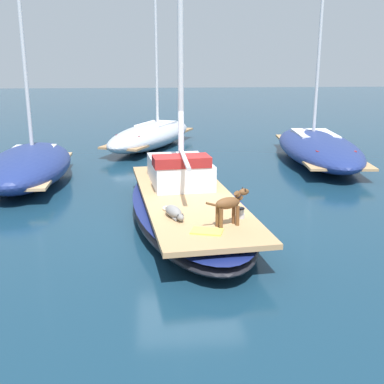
% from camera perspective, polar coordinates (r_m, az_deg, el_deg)
% --- Properties ---
extents(ground_plane, '(120.00, 120.00, 0.00)m').
position_cam_1_polar(ground_plane, '(11.17, -0.48, -3.65)').
color(ground_plane, '#143347').
extents(sailboat_main, '(3.20, 7.45, 0.66)m').
position_cam_1_polar(sailboat_main, '(11.07, -0.49, -2.01)').
color(sailboat_main, black).
rests_on(sailboat_main, ground).
extents(mast_main, '(0.14, 2.27, 7.35)m').
position_cam_1_polar(mast_main, '(11.31, -1.33, 17.02)').
color(mast_main, silver).
rests_on(mast_main, sailboat_main).
extents(cabin_house, '(1.61, 2.35, 0.84)m').
position_cam_1_polar(cabin_house, '(11.96, -1.51, 2.63)').
color(cabin_house, silver).
rests_on(cabin_house, sailboat_main).
extents(dog_grey, '(0.43, 0.93, 0.22)m').
position_cam_1_polar(dog_grey, '(9.41, -2.15, -2.42)').
color(dog_grey, gray).
rests_on(dog_grey, sailboat_main).
extents(dog_brown, '(0.89, 0.45, 0.70)m').
position_cam_1_polar(dog_brown, '(8.87, 4.55, -1.44)').
color(dog_brown, brown).
rests_on(dog_brown, sailboat_main).
extents(deck_winch, '(0.16, 0.16, 0.21)m').
position_cam_1_polar(deck_winch, '(9.41, 5.84, -2.54)').
color(deck_winch, '#B7B7BC').
rests_on(deck_winch, sailboat_main).
extents(coiled_rope, '(0.32, 0.32, 0.04)m').
position_cam_1_polar(coiled_rope, '(9.94, -2.64, -1.96)').
color(coiled_rope, beige).
rests_on(coiled_rope, sailboat_main).
extents(deck_towel, '(0.64, 0.51, 0.03)m').
position_cam_1_polar(deck_towel, '(8.63, 1.78, -4.72)').
color(deck_towel, '#D8D14C').
rests_on(deck_towel, sailboat_main).
extents(moored_boat_far_astern, '(4.82, 7.28, 6.16)m').
position_cam_1_polar(moored_boat_far_astern, '(20.97, -4.90, 6.83)').
color(moored_boat_far_astern, '#B2B7C1').
rests_on(moored_boat_far_astern, ground).
extents(moored_boat_port_side, '(2.42, 5.68, 5.87)m').
position_cam_1_polar(moored_boat_port_side, '(15.39, -18.91, 3.07)').
color(moored_boat_port_side, navy).
rests_on(moored_boat_port_side, ground).
extents(moored_boat_starboard_side, '(3.45, 8.08, 6.31)m').
position_cam_1_polar(moored_boat_starboard_side, '(18.51, 14.81, 5.23)').
color(moored_boat_starboard_side, navy).
rests_on(moored_boat_starboard_side, ground).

